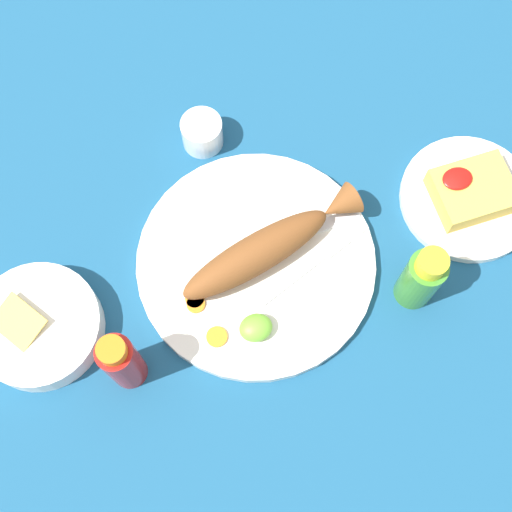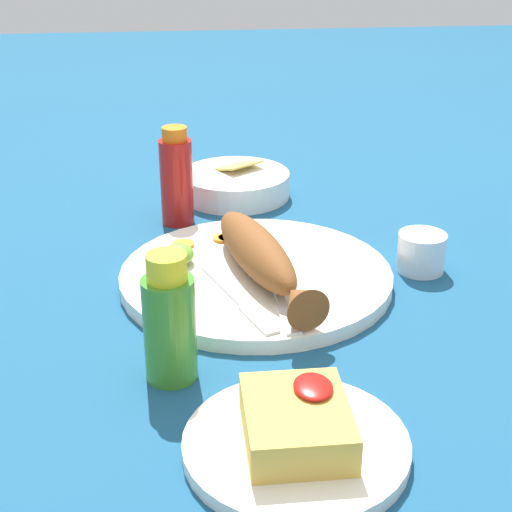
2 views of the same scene
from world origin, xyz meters
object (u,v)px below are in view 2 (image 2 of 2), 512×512
fork_far (241,302)px  side_plate_fries (301,445)px  hot_sauce_bottle_red (177,179)px  fried_fish (262,257)px  salt_cup (421,255)px  fork_near (281,300)px  hot_sauce_bottle_green (169,322)px  guacamole_bowl (232,183)px  main_plate (256,277)px

fork_far → side_plate_fries: fork_far is taller
fork_far → hot_sauce_bottle_red: (0.30, 0.07, 0.05)m
hot_sauce_bottle_red → fried_fish: bearing=-156.8°
salt_cup → side_plate_fries: (-0.35, 0.21, -0.02)m
fork_near → side_plate_fries: 0.25m
fork_near → hot_sauce_bottle_green: (-0.11, 0.13, 0.04)m
guacamole_bowl → hot_sauce_bottle_green: bearing=168.7°
fork_far → hot_sauce_bottle_green: (-0.11, 0.08, 0.04)m
fork_far → hot_sauce_bottle_green: bearing=-56.2°
main_plate → side_plate_fries: bearing=-179.3°
hot_sauce_bottle_red → side_plate_fries: 0.56m
main_plate → salt_cup: 0.22m
fork_far → salt_cup: 0.26m
fork_near → salt_cup: bearing=114.4°
main_plate → hot_sauce_bottle_green: size_ratio=2.50×
guacamole_bowl → salt_cup: bearing=-143.4°
hot_sauce_bottle_red → guacamole_bowl: hot_sauce_bottle_red is taller
fried_fish → salt_cup: (0.04, -0.21, -0.02)m
side_plate_fries → fork_near: bearing=-3.8°
main_plate → hot_sauce_bottle_green: hot_sauce_bottle_green is taller
main_plate → fork_far: bearing=162.9°
main_plate → fork_near: (-0.09, -0.02, 0.01)m
fried_fish → guacamole_bowl: bearing=-12.1°
main_plate → hot_sauce_bottle_red: size_ratio=2.34×
fork_near → salt_cup: salt_cup is taller
hot_sauce_bottle_red → salt_cup: size_ratio=2.34×
main_plate → side_plate_fries: size_ratio=1.70×
fork_near → side_plate_fries: (-0.25, 0.02, -0.01)m
salt_cup → side_plate_fries: 0.41m
salt_cup → hot_sauce_bottle_green: bearing=123.4°
fried_fish → hot_sauce_bottle_red: 0.25m
main_plate → hot_sauce_bottle_red: (0.21, 0.09, 0.06)m
main_plate → fried_fish: fried_fish is taller
hot_sauce_bottle_green → hot_sauce_bottle_red: bearing=-1.8°
salt_cup → main_plate: bearing=94.0°
salt_cup → fork_far: bearing=112.4°
side_plate_fries → guacamole_bowl: (0.65, 0.01, 0.02)m
fork_far → salt_cup: bearing=91.7°
fork_near → hot_sauce_bottle_red: (0.30, 0.12, 0.05)m
fork_near → fork_far: same height
salt_cup → side_plate_fries: size_ratio=0.31×
fried_fish → guacamole_bowl: size_ratio=1.63×
main_plate → fried_fish: 0.04m
hot_sauce_bottle_red → guacamole_bowl: (0.10, -0.09, -0.05)m
main_plate → fork_near: fork_near is taller
fried_fish → salt_cup: fried_fish is taller
fork_far → hot_sauce_bottle_red: bearing=172.2°
hot_sauce_bottle_red → hot_sauce_bottle_green: hot_sauce_bottle_red is taller
fried_fish → hot_sauce_bottle_green: size_ratio=2.08×
fork_far → main_plate: bearing=142.2°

